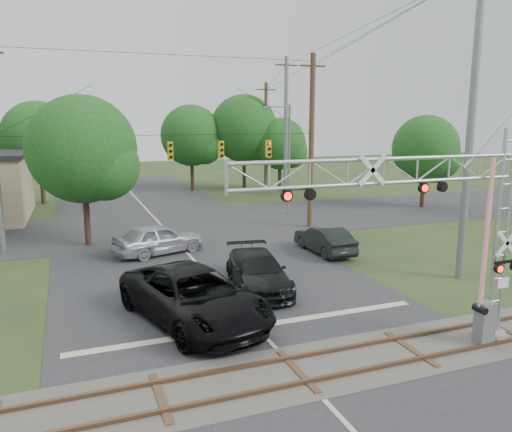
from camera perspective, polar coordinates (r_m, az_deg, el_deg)
name	(u,v)px	position (r m, az deg, el deg)	size (l,w,h in m)	color
ground	(332,409)	(13.78, 8.63, -20.96)	(160.00, 160.00, 0.00)	#253A1B
road_main	(219,288)	(22.18, -4.24, -8.16)	(14.00, 90.00, 0.02)	#262729
road_cross	(161,226)	(35.37, -10.75, -1.08)	(90.00, 12.00, 0.02)	#262729
railroad_track	(298,371)	(15.29, 4.79, -17.28)	(90.00, 3.20, 0.17)	#4E4A44
crossing_gantry	(432,221)	(15.76, 19.43, -0.51)	(9.78, 0.89, 7.00)	gray
traffic_signal_span	(185,146)	(30.92, -8.08, 7.95)	(19.34, 0.36, 11.50)	slate
pickup_black	(194,296)	(18.39, -7.14, -9.09)	(3.25, 7.04, 1.96)	black
car_dark	(258,272)	(21.73, 0.22, -6.36)	(2.22, 5.45, 1.58)	black
sedan_silver	(159,239)	(27.87, -11.07, -2.56)	(2.00, 4.97, 1.69)	#9C9DA3
suv_dark	(324,240)	(27.84, 7.82, -2.68)	(1.59, 4.55, 1.50)	black
streetlight	(287,154)	(38.59, 3.58, 7.12)	(2.24, 0.23, 8.41)	slate
utility_poles	(206,134)	(33.21, -5.77, 9.32)	(27.30, 30.10, 14.20)	#4A3122
treeline	(138,139)	(46.16, -13.35, 8.61)	(53.03, 27.60, 9.87)	#342317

